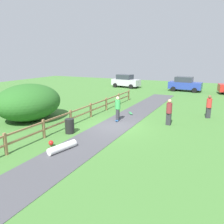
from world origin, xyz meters
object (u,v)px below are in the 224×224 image
object	(u,v)px
skater_riding	(118,107)
parked_car_silver	(126,81)
skater_fallen	(61,147)
parked_car_blue	(185,84)
bush_large	(29,102)
skateboard_loose	(131,113)
bystander_red	(209,106)
bystander_maroon	(169,111)
trash_bin	(70,126)

from	to	relation	value
skater_riding	parked_car_silver	distance (m)	18.28
skater_fallen	parked_car_blue	bearing A→B (deg)	84.42
bush_large	skateboard_loose	size ratio (longest dim) A/B	6.42
bystander_red	bush_large	bearing A→B (deg)	-151.93
bystander_red	bystander_maroon	bearing A→B (deg)	-126.27
bystander_red	skater_riding	bearing A→B (deg)	-147.11
trash_bin	parked_car_blue	xyz separation A→B (m)	(3.49, 20.78, 0.51)
bystander_maroon	skater_fallen	bearing A→B (deg)	-119.52
parked_car_silver	bush_large	bearing A→B (deg)	-88.31
skater_riding	skateboard_loose	xyz separation A→B (m)	(0.10, 2.28, -0.92)
skateboard_loose	skater_fallen	bearing A→B (deg)	-92.58
skater_riding	parked_car_blue	world-z (taller)	parked_car_blue
trash_bin	bush_large	bearing A→B (deg)	165.13
bystander_maroon	parked_car_silver	distance (m)	19.28
bystander_maroon	parked_car_silver	world-z (taller)	parked_car_silver
skater_fallen	bystander_maroon	world-z (taller)	bystander_maroon
trash_bin	bystander_maroon	xyz separation A→B (m)	(5.03, 4.36, 0.54)
skater_riding	skateboard_loose	bearing A→B (deg)	87.50
skater_fallen	skater_riding	bearing A→B (deg)	87.40
trash_bin	skateboard_loose	size ratio (longest dim) A/B	1.15
trash_bin	parked_car_silver	size ratio (longest dim) A/B	0.21
skater_riding	parked_car_blue	bearing A→B (deg)	83.36
trash_bin	skater_fallen	size ratio (longest dim) A/B	0.55
skater_fallen	bystander_red	size ratio (longest dim) A/B	0.93
bush_large	skateboard_loose	xyz separation A→B (m)	(6.09, 4.81, -1.24)
bush_large	parked_car_silver	xyz separation A→B (m)	(-0.58, 19.59, -0.36)
skateboard_loose	bystander_red	world-z (taller)	bystander_red
parked_car_silver	skater_fallen	bearing A→B (deg)	-74.79
trash_bin	skateboard_loose	bearing A→B (deg)	75.05
bush_large	skater_riding	bearing A→B (deg)	22.92
parked_car_blue	skater_riding	bearing A→B (deg)	-96.64
skateboard_loose	skater_riding	bearing A→B (deg)	-92.50
bush_large	trash_bin	size ratio (longest dim) A/B	5.56
skater_fallen	parked_car_silver	distance (m)	24.00
skateboard_loose	bystander_red	bearing A→B (deg)	14.59
skater_fallen	skateboard_loose	bearing A→B (deg)	87.42
bystander_red	parked_car_silver	world-z (taller)	parked_car_silver
bystander_maroon	skater_riding	bearing A→B (deg)	-169.79
skater_riding	skater_fallen	world-z (taller)	skater_riding
skater_riding	bystander_red	size ratio (longest dim) A/B	1.01
skater_riding	parked_car_blue	xyz separation A→B (m)	(1.99, 17.06, -0.05)
parked_car_silver	bystander_red	bearing A→B (deg)	-47.01
trash_bin	parked_car_silver	world-z (taller)	parked_car_silver
bush_large	skateboard_loose	distance (m)	7.86
parked_car_silver	skater_riding	bearing A→B (deg)	-68.95
skater_riding	parked_car_silver	world-z (taller)	parked_car_silver
skater_fallen	parked_car_silver	world-z (taller)	parked_car_silver
skater_riding	parked_car_blue	distance (m)	17.17
parked_car_silver	parked_car_blue	xyz separation A→B (m)	(8.55, -0.00, 0.00)
bystander_red	parked_car_silver	distance (m)	18.17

